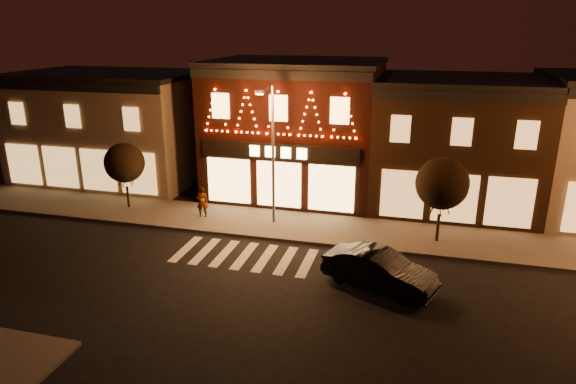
% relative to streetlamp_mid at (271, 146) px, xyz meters
% --- Properties ---
extents(ground, '(120.00, 120.00, 0.00)m').
position_rel_streetlamp_mid_xyz_m(ground, '(-0.17, -7.95, -4.40)').
color(ground, black).
rests_on(ground, ground).
extents(sidewalk_far, '(44.00, 4.00, 0.15)m').
position_rel_streetlamp_mid_xyz_m(sidewalk_far, '(1.83, 0.05, -4.33)').
color(sidewalk_far, '#47423D').
rests_on(sidewalk_far, ground).
extents(building_left, '(12.20, 8.28, 7.30)m').
position_rel_streetlamp_mid_xyz_m(building_left, '(-13.17, 6.04, -0.74)').
color(building_left, '#6E5E4E').
rests_on(building_left, ground).
extents(building_pulp, '(10.20, 8.34, 8.30)m').
position_rel_streetlamp_mid_xyz_m(building_pulp, '(-0.17, 6.03, -0.24)').
color(building_pulp, black).
rests_on(building_pulp, ground).
extents(building_right_a, '(9.20, 8.28, 7.50)m').
position_rel_streetlamp_mid_xyz_m(building_right_a, '(9.33, 6.04, -0.64)').
color(building_right_a, '#362113').
rests_on(building_right_a, ground).
extents(streetlamp_mid, '(0.52, 1.66, 7.24)m').
position_rel_streetlamp_mid_xyz_m(streetlamp_mid, '(0.00, 0.00, 0.00)').
color(streetlamp_mid, '#59595E').
rests_on(streetlamp_mid, sidewalk_far).
extents(tree_left, '(2.27, 2.27, 3.80)m').
position_rel_streetlamp_mid_xyz_m(tree_left, '(-8.81, 0.30, -1.59)').
color(tree_left, black).
rests_on(tree_left, sidewalk_far).
extents(tree_right, '(2.52, 2.52, 4.21)m').
position_rel_streetlamp_mid_xyz_m(tree_right, '(8.52, -0.18, -1.31)').
color(tree_right, black).
rests_on(tree_right, sidewalk_far).
extents(dark_sedan, '(4.96, 3.22, 1.54)m').
position_rel_streetlamp_mid_xyz_m(dark_sedan, '(6.14, -5.34, -3.63)').
color(dark_sedan, black).
rests_on(dark_sedan, ground).
extents(pedestrian, '(0.73, 0.61, 1.73)m').
position_rel_streetlamp_mid_xyz_m(pedestrian, '(-3.97, -0.07, -3.39)').
color(pedestrian, gray).
rests_on(pedestrian, sidewalk_far).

